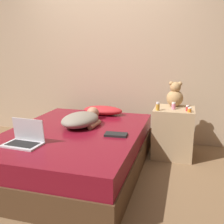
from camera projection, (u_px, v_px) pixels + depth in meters
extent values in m
plane|color=brown|center=(76.00, 169.00, 3.07)|extent=(12.00, 12.00, 0.00)
cube|color=tan|center=(107.00, 54.00, 3.96)|extent=(8.00, 0.06, 2.60)
cube|color=#4C331E|center=(75.00, 158.00, 3.03)|extent=(1.49, 2.01, 0.28)
cube|color=maroon|center=(75.00, 139.00, 2.98)|extent=(1.46, 1.97, 0.20)
cube|color=tan|center=(173.00, 132.00, 3.41)|extent=(0.50, 0.49, 0.64)
ellipsoid|color=red|center=(103.00, 110.00, 3.66)|extent=(0.55, 0.28, 0.12)
ellipsoid|color=gray|center=(80.00, 120.00, 3.10)|extent=(0.45, 0.61, 0.16)
sphere|color=#A87556|center=(93.00, 113.00, 3.42)|extent=(0.16, 0.16, 0.16)
cylinder|color=#A87556|center=(95.00, 125.00, 3.08)|extent=(0.08, 0.26, 0.06)
cube|color=silver|center=(22.00, 145.00, 2.49)|extent=(0.37, 0.25, 0.02)
cube|color=black|center=(22.00, 144.00, 2.49)|extent=(0.30, 0.18, 0.00)
cube|color=silver|center=(28.00, 130.00, 2.55)|extent=(0.35, 0.05, 0.22)
cube|color=black|center=(28.00, 130.00, 2.55)|extent=(0.31, 0.04, 0.19)
sphere|color=tan|center=(175.00, 98.00, 3.42)|extent=(0.21, 0.21, 0.21)
sphere|color=tan|center=(175.00, 87.00, 3.39)|extent=(0.14, 0.14, 0.14)
sphere|color=tan|center=(171.00, 83.00, 3.39)|extent=(0.06, 0.06, 0.06)
sphere|color=tan|center=(180.00, 84.00, 3.36)|extent=(0.06, 0.06, 0.06)
cylinder|color=pink|center=(174.00, 106.00, 3.28)|extent=(0.05, 0.05, 0.07)
cylinder|color=white|center=(174.00, 103.00, 3.27)|extent=(0.05, 0.05, 0.02)
cylinder|color=#B72D2D|center=(187.00, 109.00, 3.17)|extent=(0.04, 0.04, 0.06)
cylinder|color=white|center=(188.00, 106.00, 3.16)|extent=(0.03, 0.03, 0.02)
cylinder|color=orange|center=(189.00, 110.00, 3.12)|extent=(0.04, 0.04, 0.04)
cylinder|color=white|center=(190.00, 108.00, 3.11)|extent=(0.04, 0.04, 0.01)
cylinder|color=gold|center=(158.00, 107.00, 3.21)|extent=(0.05, 0.05, 0.08)
cylinder|color=white|center=(158.00, 103.00, 3.20)|extent=(0.04, 0.04, 0.02)
cube|color=black|center=(116.00, 135.00, 2.77)|extent=(0.25, 0.15, 0.02)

